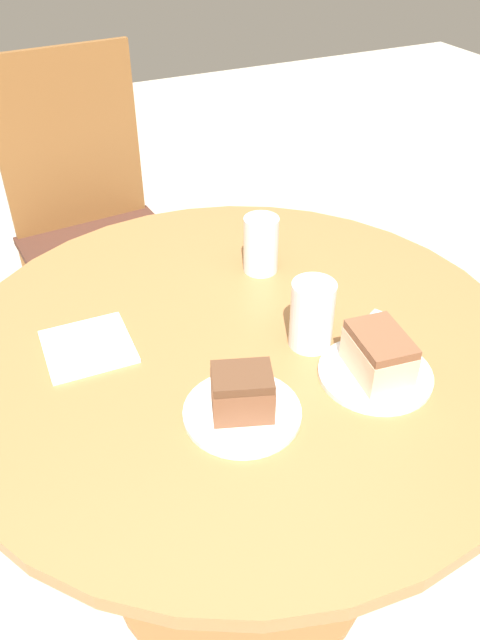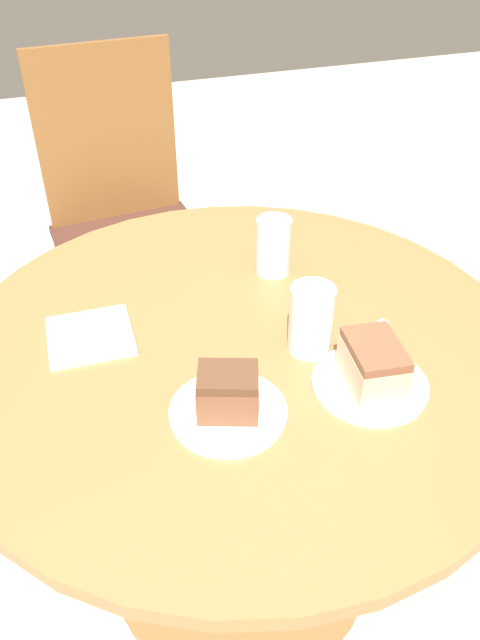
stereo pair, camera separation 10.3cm
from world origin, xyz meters
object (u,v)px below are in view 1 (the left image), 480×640
Objects in this scene: plate_far at (242,412)px; plate_near at (375,374)px; chair at (94,224)px; glass_water at (261,247)px; cake_slice_near at (379,354)px; cake_slice_far at (242,392)px; glass_lemonade at (312,318)px.

plate_near is at bearing -3.66° from plate_far.
chair is 8.12× the size of glass_water.
chair reaches higher than plate_far.
plate_near is 1.03× the size of plate_far.
plate_near is at bearing 90.00° from cake_slice_near.
cake_slice_near is (0.25, -0.02, 0.05)m from plate_far.
cake_slice_near is 0.39m from glass_water.
glass_lemonade is at bearing 30.15° from cake_slice_far.
plate_near is at bearing -66.32° from glass_lemonade.
glass_lemonade is (0.19, 0.11, 0.01)m from cake_slice_far.
chair is at bearing 100.21° from glass_lemonade.
glass_water is (0.03, 0.27, -0.00)m from glass_lemonade.
plate_far is 0.23m from glass_lemonade.
cake_slice_near reaches higher than plate_far.
plate_far is at bearing 176.34° from plate_near.
plate_far is 0.44m from glass_water.
plate_near is 0.25m from plate_far.
glass_lemonade is at bearing -84.06° from chair.
plate_near is 1.59× the size of glass_water.
cake_slice_far is (-0.25, 0.02, -0.00)m from cake_slice_near.
glass_lemonade is (0.19, 0.11, 0.05)m from plate_far.
cake_slice_near is 1.12× the size of cake_slice_far.
plate_far is 0.04m from cake_slice_far.
cake_slice_near is (0.23, -1.10, 0.23)m from chair.
glass_lemonade is at bearing 30.15° from plate_far.
chair is at bearing 101.87° from cake_slice_near.
glass_lemonade reaches higher than plate_far.
cake_slice_far is at bearing -149.85° from glass_lemonade.
glass_water is (-0.02, 0.39, 0.01)m from cake_slice_near.
plate_far is at bearing 176.34° from cake_slice_near.
cake_slice_near is 0.25m from cake_slice_far.
plate_far is 1.66× the size of cake_slice_far.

